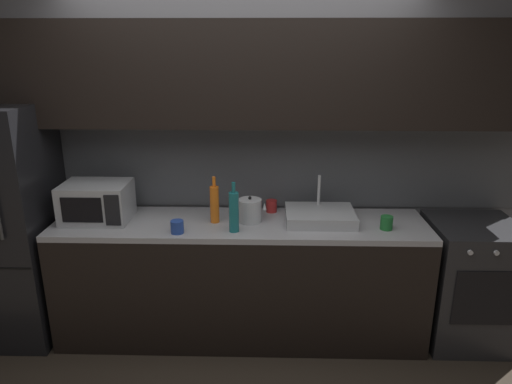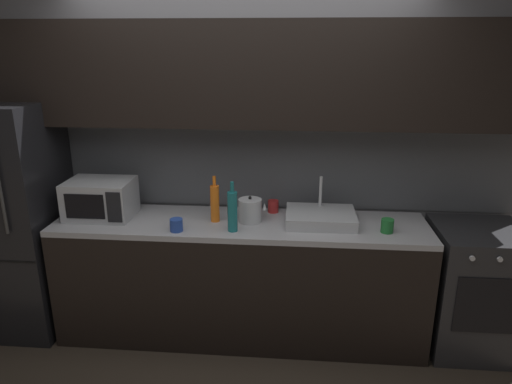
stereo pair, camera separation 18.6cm
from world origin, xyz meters
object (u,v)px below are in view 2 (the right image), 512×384
(wine_bottle_teal, at_px, (232,211))
(mug_blue, at_px, (176,225))
(mug_green, at_px, (387,226))
(mug_red, at_px, (273,206))
(microwave, at_px, (101,199))
(refrigerator, at_px, (13,219))
(oven_range, at_px, (473,289))
(kettle, at_px, (250,210))
(wine_bottle_orange, at_px, (215,203))

(wine_bottle_teal, height_order, mug_blue, wine_bottle_teal)
(mug_green, height_order, mug_red, mug_green)
(microwave, bearing_deg, mug_blue, -20.29)
(refrigerator, bearing_deg, mug_green, -2.25)
(wine_bottle_teal, bearing_deg, microwave, 169.23)
(oven_range, bearing_deg, kettle, 179.48)
(refrigerator, relative_size, wine_bottle_orange, 5.20)
(microwave, distance_m, wine_bottle_orange, 0.84)
(microwave, bearing_deg, kettle, -0.29)
(oven_range, distance_m, wine_bottle_orange, 1.92)
(oven_range, xyz_separation_m, wine_bottle_teal, (-1.68, -0.17, 0.59))
(mug_red, bearing_deg, refrigerator, -173.55)
(mug_red, bearing_deg, mug_blue, -145.96)
(oven_range, xyz_separation_m, mug_green, (-0.66, -0.10, 0.50))
(mug_blue, bearing_deg, microwave, 159.71)
(kettle, xyz_separation_m, mug_blue, (-0.47, -0.22, -0.04))
(mug_green, distance_m, mug_red, 0.84)
(wine_bottle_teal, xyz_separation_m, mug_blue, (-0.37, -0.04, -0.10))
(mug_green, bearing_deg, wine_bottle_teal, -176.50)
(oven_range, relative_size, wine_bottle_orange, 2.72)
(microwave, bearing_deg, mug_red, 9.12)
(microwave, xyz_separation_m, mug_red, (1.23, 0.20, -0.09))
(wine_bottle_teal, relative_size, mug_red, 3.79)
(kettle, height_order, wine_bottle_orange, wine_bottle_orange)
(oven_range, bearing_deg, wine_bottle_teal, -174.33)
(wine_bottle_orange, height_order, mug_blue, wine_bottle_orange)
(microwave, xyz_separation_m, mug_blue, (0.61, -0.22, -0.09))
(oven_range, relative_size, wine_bottle_teal, 2.63)
(wine_bottle_orange, height_order, mug_green, wine_bottle_orange)
(kettle, distance_m, mug_red, 0.26)
(mug_blue, bearing_deg, wine_bottle_orange, 41.66)
(mug_green, distance_m, mug_blue, 1.40)
(wine_bottle_orange, distance_m, mug_blue, 0.32)
(wine_bottle_orange, bearing_deg, mug_blue, -138.34)
(refrigerator, xyz_separation_m, kettle, (1.76, 0.01, 0.12))
(kettle, bearing_deg, microwave, 179.71)
(wine_bottle_orange, bearing_deg, kettle, 3.86)
(mug_blue, bearing_deg, oven_range, 5.69)
(oven_range, xyz_separation_m, wine_bottle_orange, (-1.83, -0.00, 0.59))
(oven_range, height_order, kettle, kettle)
(kettle, bearing_deg, wine_bottle_orange, -176.14)
(refrigerator, distance_m, kettle, 1.77)
(mug_red, bearing_deg, microwave, -170.88)
(refrigerator, distance_m, mug_red, 1.93)
(refrigerator, xyz_separation_m, mug_green, (2.69, -0.11, 0.09))
(wine_bottle_orange, bearing_deg, microwave, 178.49)
(kettle, relative_size, mug_green, 2.14)
(microwave, relative_size, wine_bottle_orange, 1.39)
(refrigerator, height_order, wine_bottle_orange, refrigerator)
(kettle, bearing_deg, oven_range, -0.52)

